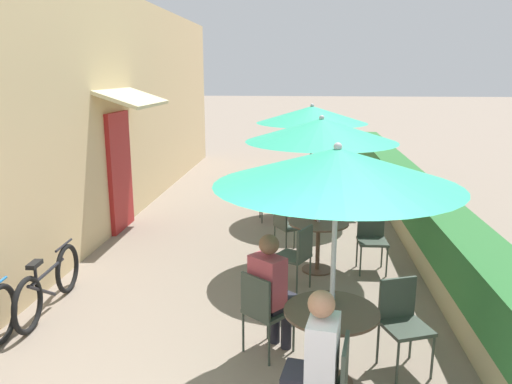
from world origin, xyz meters
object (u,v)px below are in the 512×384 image
Objects in this scene: patio_umbrella_near at (337,167)px; cafe_chair_mid_right at (286,223)px; coffee_cup_near at (331,298)px; patio_umbrella_far at (312,115)px; patio_table_mid at (318,234)px; coffee_cup_mid at (316,217)px; cafe_chair_far_right at (271,195)px; cafe_chair_near_right at (402,317)px; cafe_chair_far_left at (348,192)px; patio_table_far at (310,192)px; cafe_chair_mid_back at (297,253)px; patio_umbrella_mid at (321,130)px; coffee_cup_far at (307,180)px; bicycle_second at (49,284)px; seated_patron_near_back at (271,288)px; cafe_chair_near_back at (263,307)px; cafe_chair_mid_left at (372,235)px; patio_table_near at (331,329)px; cafe_chair_near_left at (329,384)px; seated_patron_near_left at (315,361)px.

patio_umbrella_near reaches higher than cafe_chair_mid_right.
coffee_cup_near is 5.25m from patio_umbrella_far.
coffee_cup_mid is at bearing 106.96° from patio_table_mid.
cafe_chair_mid_right and cafe_chair_far_right have the same top height.
cafe_chair_mid_right is (-1.20, 2.95, 0.00)m from cafe_chair_near_right.
patio_umbrella_near is 3.06m from patio_table_mid.
coffee_cup_near is 5.36m from cafe_chair_far_left.
patio_table_far is (-0.14, 5.26, -1.46)m from patio_umbrella_near.
cafe_chair_mid_back is 9.67× the size of coffee_cup_mid.
patio_umbrella_mid is 2.89m from coffee_cup_far.
coffee_cup_mid is at bearing 91.61° from coffee_cup_near.
seated_patron_near_back is at bearing -16.24° from bicycle_second.
coffee_cup_near is 5.14m from coffee_cup_far.
seated_patron_near_back is (0.07, 0.09, 0.17)m from cafe_chair_near_back.
cafe_chair_mid_right is at bearing 131.12° from coffee_cup_mid.
patio_umbrella_near reaches higher than cafe_chair_mid_left.
patio_table_mid is (-0.04, 2.69, -1.46)m from patio_umbrella_near.
cafe_chair_far_right is (-0.87, 4.89, -0.26)m from coffee_cup_near.
coffee_cup_mid is 2.48m from patio_table_far.
bicycle_second is at bearing -156.04° from cafe_chair_near_back.
patio_umbrella_near is 2.54× the size of cafe_chair_near_back.
patio_table_near is at bearing 5.73° from cafe_chair_near_right.
patio_table_far is (0.38, 1.97, 0.03)m from cafe_chair_mid_right.
patio_umbrella_far is at bearing -110.56° from patio_table_far.
cafe_chair_near_back is 2.78m from patio_umbrella_mid.
patio_table_mid is at bearing 90.92° from patio_umbrella_near.
cafe_chair_near_left reaches higher than coffee_cup_near.
patio_umbrella_near reaches higher than coffee_cup_far.
seated_patron_near_left reaches higher than cafe_chair_mid_right.
cafe_chair_near_back reaches higher than coffee_cup_near.
cafe_chair_near_right is at bearing -120.41° from cafe_chair_mid_back.
bicycle_second is at bearing -32.17° from cafe_chair_near_right.
patio_table_far is at bearing 10.23° from cafe_chair_near_left.
cafe_chair_near_right and cafe_chair_mid_right have the same top height.
cafe_chair_far_left is at bearing -89.75° from cafe_chair_mid_left.
patio_umbrella_far reaches higher than bicycle_second.
seated_patron_near_left is at bearing -102.07° from patio_umbrella_near.
patio_umbrella_mid is at bearing -93.33° from cafe_chair_near_right.
coffee_cup_near is at bearing -5.34° from cafe_chair_near_right.
patio_table_far is at bearing -27.59° from coffee_cup_far.
patio_umbrella_far is at bearing 10.23° from cafe_chair_near_left.
patio_table_near and patio_table_mid have the same top height.
patio_table_mid is at bearing -86.56° from coffee_cup_far.
patio_table_mid is (0.01, 3.45, 0.03)m from cafe_chair_near_left.
seated_patron_near_left is 1.44× the size of cafe_chair_far_left.
patio_umbrella_far is (-0.09, 6.02, 1.49)m from cafe_chair_near_left.
cafe_chair_mid_left is (0.71, 2.79, -0.03)m from patio_table_near.
coffee_cup_far is at bearing 124.28° from cafe_chair_near_back.
cafe_chair_far_left is at bearing 16.57° from patio_umbrella_far.
patio_umbrella_far is at bearing 123.48° from cafe_chair_near_back.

